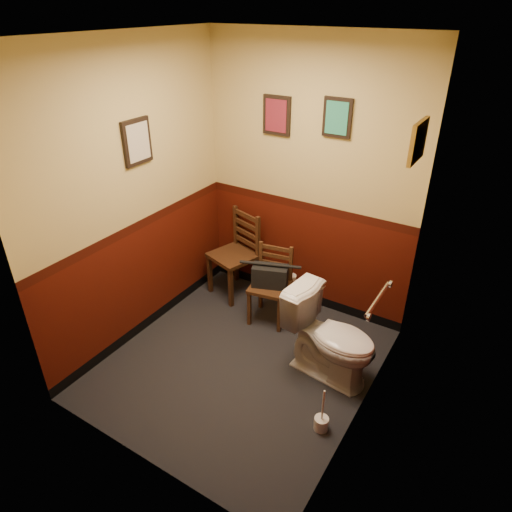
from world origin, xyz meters
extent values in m
cube|color=black|center=(0.00, 0.00, 0.00)|extent=(2.20, 2.40, 0.00)
cube|color=silver|center=(0.00, 0.00, 2.70)|extent=(2.20, 2.40, 0.00)
cube|color=#3F0F07|center=(0.00, 1.20, 1.35)|extent=(2.20, 0.00, 2.70)
cube|color=#3F0F07|center=(0.00, -1.20, 1.35)|extent=(2.20, 0.00, 2.70)
cube|color=#3F0F07|center=(-1.10, 0.00, 1.35)|extent=(0.00, 2.40, 2.70)
cube|color=#3F0F07|center=(1.10, 0.00, 1.35)|extent=(0.00, 2.40, 2.70)
cylinder|color=silver|center=(1.07, 0.25, 0.95)|extent=(0.03, 0.50, 0.03)
cylinder|color=silver|center=(1.09, 0.00, 0.95)|extent=(0.02, 0.06, 0.06)
cylinder|color=silver|center=(1.09, 0.50, 0.95)|extent=(0.02, 0.06, 0.06)
cube|color=black|center=(-0.35, 1.18, 1.95)|extent=(0.28, 0.03, 0.36)
cube|color=maroon|center=(-0.35, 1.17, 1.95)|extent=(0.22, 0.01, 0.30)
cube|color=black|center=(0.25, 1.18, 2.00)|extent=(0.26, 0.03, 0.34)
cube|color=#2A896A|center=(0.25, 1.17, 2.00)|extent=(0.20, 0.01, 0.28)
cube|color=black|center=(-1.08, 0.10, 1.85)|extent=(0.03, 0.30, 0.38)
cube|color=#BDB294|center=(-1.07, 0.10, 1.85)|extent=(0.01, 0.24, 0.31)
cube|color=olive|center=(1.08, 0.60, 2.05)|extent=(0.03, 0.34, 0.28)
cube|color=#BDB294|center=(1.07, 0.60, 2.05)|extent=(0.01, 0.28, 0.22)
imported|color=white|center=(0.72, 0.30, 0.40)|extent=(0.86, 0.54, 0.79)
cylinder|color=silver|center=(0.92, -0.29, 0.06)|extent=(0.11, 0.11, 0.11)
cylinder|color=silver|center=(0.92, -0.29, 0.24)|extent=(0.01, 0.01, 0.32)
cube|color=#4F2D17|center=(-0.71, 0.92, 0.47)|extent=(0.55, 0.55, 0.04)
cube|color=#4F2D17|center=(-0.94, 0.80, 0.23)|extent=(0.05, 0.05, 0.47)
cube|color=#4F2D17|center=(-0.83, 1.15, 0.23)|extent=(0.05, 0.05, 0.47)
cube|color=#4F2D17|center=(-0.58, 0.68, 0.23)|extent=(0.05, 0.05, 0.47)
cube|color=#4F2D17|center=(-0.47, 1.04, 0.23)|extent=(0.05, 0.05, 0.47)
cube|color=#4F2D17|center=(-0.83, 1.16, 0.70)|extent=(0.05, 0.05, 0.47)
cube|color=#4F2D17|center=(-0.47, 1.05, 0.70)|extent=(0.05, 0.05, 0.47)
cube|color=#4F2D17|center=(-0.65, 1.10, 0.57)|extent=(0.35, 0.13, 0.05)
cube|color=#4F2D17|center=(-0.65, 1.10, 0.68)|extent=(0.35, 0.13, 0.05)
cube|color=#4F2D17|center=(-0.65, 1.10, 0.78)|extent=(0.35, 0.13, 0.05)
cube|color=#4F2D17|center=(-0.65, 1.10, 0.89)|extent=(0.35, 0.13, 0.05)
cube|color=#4F2D17|center=(-0.12, 0.70, 0.40)|extent=(0.43, 0.43, 0.04)
cube|color=#4F2D17|center=(-0.25, 0.52, 0.20)|extent=(0.04, 0.04, 0.40)
cube|color=#4F2D17|center=(-0.30, 0.83, 0.20)|extent=(0.04, 0.04, 0.40)
cube|color=#4F2D17|center=(0.07, 0.58, 0.20)|extent=(0.04, 0.04, 0.40)
cube|color=#4F2D17|center=(0.01, 0.89, 0.20)|extent=(0.04, 0.04, 0.40)
cube|color=#4F2D17|center=(-0.30, 0.84, 0.59)|extent=(0.04, 0.04, 0.40)
cube|color=#4F2D17|center=(0.01, 0.89, 0.59)|extent=(0.04, 0.04, 0.40)
cube|color=#4F2D17|center=(-0.15, 0.86, 0.48)|extent=(0.30, 0.08, 0.04)
cube|color=#4F2D17|center=(-0.15, 0.86, 0.57)|extent=(0.30, 0.08, 0.04)
cube|color=#4F2D17|center=(-0.15, 0.86, 0.66)|extent=(0.30, 0.08, 0.04)
cube|color=#4F2D17|center=(-0.15, 0.86, 0.75)|extent=(0.30, 0.08, 0.04)
cube|color=black|center=(-0.12, 0.70, 0.52)|extent=(0.38, 0.28, 0.22)
cylinder|color=black|center=(-0.12, 0.70, 0.65)|extent=(0.29, 0.13, 0.03)
cylinder|color=silver|center=(-0.11, 1.04, 0.05)|extent=(0.10, 0.10, 0.09)
cylinder|color=silver|center=(0.01, 1.04, 0.05)|extent=(0.10, 0.10, 0.09)
cylinder|color=silver|center=(-0.05, 1.03, 0.14)|extent=(0.10, 0.10, 0.09)
cylinder|color=silver|center=(-0.05, 1.01, 0.23)|extent=(0.10, 0.10, 0.09)
cylinder|color=silver|center=(-0.05, 1.04, 0.33)|extent=(0.10, 0.10, 0.09)
camera|label=1|loc=(1.77, -2.60, 2.90)|focal=32.00mm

